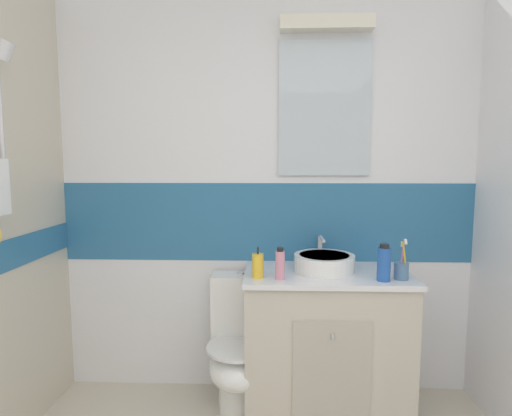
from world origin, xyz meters
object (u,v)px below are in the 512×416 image
at_px(sink_basin, 324,262).
at_px(toilet, 239,348).
at_px(deodorant_spray_can, 280,264).
at_px(mouthwash_bottle, 384,263).
at_px(toothbrush_cup, 401,270).
at_px(soap_dispenser, 258,265).

height_order(sink_basin, toilet, sink_basin).
bearing_deg(sink_basin, deodorant_spray_can, -145.81).
distance_m(toilet, mouthwash_bottle, 0.99).
height_order(toilet, mouthwash_bottle, mouthwash_bottle).
bearing_deg(toothbrush_cup, mouthwash_bottle, -162.03).
relative_size(toilet, mouthwash_bottle, 4.04).
bearing_deg(soap_dispenser, mouthwash_bottle, -3.26).
bearing_deg(mouthwash_bottle, soap_dispenser, 176.74).
relative_size(toilet, deodorant_spray_can, 4.60).
distance_m(sink_basin, deodorant_spray_can, 0.32).
bearing_deg(sink_basin, mouthwash_bottle, -32.58).
bearing_deg(soap_dispenser, toothbrush_cup, -0.32).
xyz_separation_m(sink_basin, soap_dispenser, (-0.38, -0.15, 0.01)).
xyz_separation_m(sink_basin, deodorant_spray_can, (-0.26, -0.18, 0.03)).
bearing_deg(toilet, sink_basin, -0.30).
xyz_separation_m(sink_basin, toothbrush_cup, (0.40, -0.15, -0.00)).
xyz_separation_m(toilet, soap_dispenser, (0.12, -0.15, 0.55)).
distance_m(mouthwash_bottle, deodorant_spray_can, 0.55).
xyz_separation_m(toilet, mouthwash_bottle, (0.79, -0.19, 0.57)).
xyz_separation_m(toothbrush_cup, soap_dispenser, (-0.78, 0.00, 0.01)).
height_order(sink_basin, soap_dispenser, sink_basin).
relative_size(sink_basin, toothbrush_cup, 1.76).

